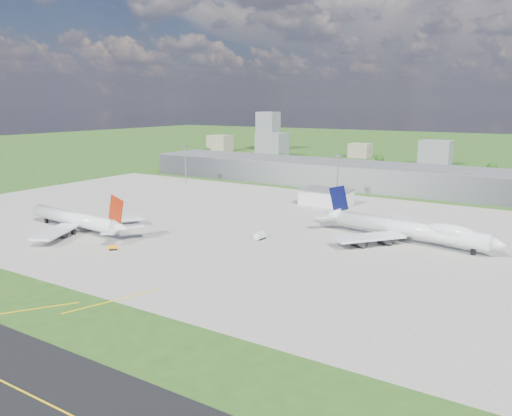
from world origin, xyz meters
The scene contains 19 objects.
ground centered at (0.00, 150.00, 0.00)m, with size 1400.00×1400.00×0.00m, color #254D18.
apron centered at (10.00, 40.00, 0.04)m, with size 360.00×190.00×0.08m, color gray.
terminal centered at (0.00, 165.00, 7.50)m, with size 300.00×42.00×15.00m, color slate.
ops_building centered at (10.00, 100.00, 4.00)m, with size 26.00×16.00×8.00m, color silver.
mast_west centered at (-100.00, 115.00, 17.71)m, with size 3.50×2.00×25.90m.
mast_center centered at (10.00, 115.00, 17.71)m, with size 3.50×2.00×25.90m.
airliner_red_twin centered at (-56.44, -8.96, 4.99)m, with size 68.37×53.07×18.75m.
airliner_blue_quad centered at (68.22, 48.13, 5.43)m, with size 74.64×57.92×19.55m.
tug_yellow centered at (-22.43, -20.41, 0.90)m, with size 3.84×3.72×1.71m.
van_white_near centered at (16.46, 21.09, 1.39)m, with size 3.02×5.71×2.76m.
bldg_far_w centered at (-220.00, 320.00, 9.00)m, with size 24.00×20.00×18.00m, color gray.
bldg_w centered at (-140.00, 300.00, 12.00)m, with size 28.00×22.00×24.00m, color slate.
bldg_cw centered at (-60.00, 340.00, 7.00)m, with size 20.00×18.00×14.00m, color gray.
bldg_c centered at (20.00, 310.00, 11.00)m, with size 26.00×20.00×22.00m, color slate.
bldg_tall_w centered at (-180.00, 360.00, 22.00)m, with size 22.00×20.00×44.00m, color slate.
tree_far_w centered at (-200.00, 270.00, 5.18)m, with size 7.20×7.20×8.80m.
tree_w centered at (-110.00, 265.00, 4.86)m, with size 6.75×6.75×8.25m.
tree_c centered at (-20.00, 280.00, 5.84)m, with size 8.10×8.10×9.90m.
tree_e centered at (70.00, 275.00, 5.51)m, with size 7.65×7.65×9.35m.
Camera 1 is at (117.50, -144.17, 53.80)m, focal length 35.00 mm.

